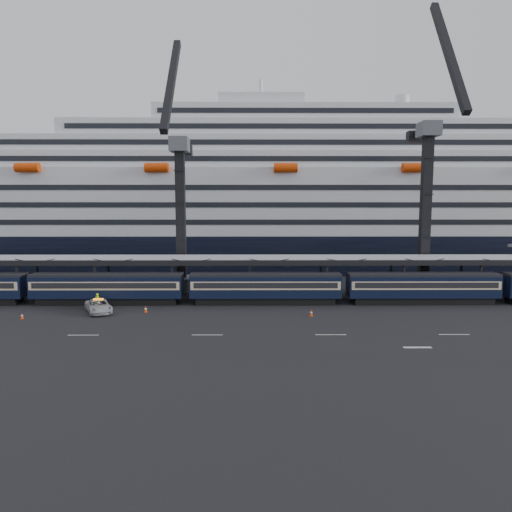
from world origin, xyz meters
name	(u,v)px	position (x,y,z in m)	size (l,w,h in m)	color
ground	(343,324)	(0.00, 0.00, 0.00)	(260.00, 260.00, 0.00)	black
lane_markings	(440,338)	(8.15, -5.23, 0.01)	(111.00, 4.27, 0.02)	beige
train	(292,287)	(-4.65, 10.00, 2.20)	(133.05, 3.00, 4.05)	black
canopy	(324,259)	(0.00, 14.00, 5.25)	(130.00, 6.25, 5.53)	#93959B
cruise_ship	(295,206)	(-1.08, 45.99, 12.34)	(214.09, 28.84, 34.00)	black
crane_dark_near	(180,209)	(-20.00, 18.59, 11.93)	(4.50, 17.75, 35.08)	#494B51
crane_dark_mid	(427,199)	(15.00, 17.59, 13.36)	(4.50, 18.24, 39.64)	#494B51
pickup_truck	(99,306)	(-27.64, 5.34, 0.75)	(2.50, 5.41, 1.50)	#A6A9AD
worker	(98,301)	(-28.48, 7.50, 0.93)	(0.68, 0.44, 1.86)	#BBF20C
traffic_cone_b	(22,316)	(-35.11, 2.36, 0.34)	(0.34, 0.34, 0.68)	red
traffic_cone_c	(146,309)	(-22.17, 5.42, 0.39)	(0.39, 0.39, 0.78)	red
traffic_cone_d	(311,313)	(-2.98, 3.46, 0.39)	(0.39, 0.39, 0.78)	red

